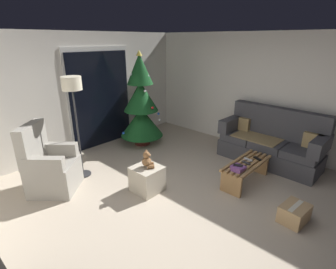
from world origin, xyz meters
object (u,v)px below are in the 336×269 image
Objects in this scene: remote_black at (257,159)px; book_stack at (238,168)px; coffee_table at (246,169)px; cell_phone at (238,165)px; floor_lamp at (73,94)px; christmas_tree at (141,105)px; ottoman at (147,179)px; armchair at (50,167)px; cardboard_box_taped_mid_floor at (294,213)px; couch at (271,143)px; remote_graphite at (246,163)px; teddy_bear_chestnut at (147,160)px; remote_silver at (248,160)px.

book_stack is (-0.59, 0.05, 0.03)m from remote_black.
coffee_table is 7.05× the size of remote_black.
cell_phone is 2.92m from floor_lamp.
christmas_tree reaches higher than ottoman.
cardboard_box_taped_mid_floor is at bearing -59.65° from armchair.
remote_black is 1.18m from cardboard_box_taped_mid_floor.
cell_phone is at bearing -48.02° from ottoman.
couch is 1.13m from remote_graphite.
teddy_bear_chestnut is (0.01, -0.01, 0.33)m from ottoman.
remote_graphite reaches higher than coffee_table.
couch reaches higher than remote_silver.
couch is at bearing 32.60° from cardboard_box_taped_mid_floor.
armchair is (-2.45, 2.21, 0.01)m from remote_silver.
coffee_table is 7.05× the size of remote_graphite.
remote_silver is 1.08× the size of cell_phone.
floor_lamp is at bearing 111.48° from cardboard_box_taped_mid_floor.
remote_black is (-0.85, -0.11, -0.00)m from couch.
coffee_table is 7.05× the size of remote_silver.
cardboard_box_taped_mid_floor is at bearing -97.92° from book_stack.
book_stack is 1.47m from ottoman.
couch is 12.55× the size of remote_black.
teddy_bear_chestnut is at bearing 131.53° from book_stack.
ottoman is (-0.97, 1.08, -0.26)m from cell_phone.
ottoman is at bearing 141.47° from teddy_bear_chestnut.
teddy_bear_chestnut is 2.23m from cardboard_box_taped_mid_floor.
floor_lamp is (-1.42, 2.32, 1.04)m from cell_phone.
teddy_bear_chestnut is at bearing -27.35° from remote_graphite.
couch is at bearing 9.34° from remote_silver.
christmas_tree is (0.01, 2.63, 0.54)m from remote_graphite.
remote_black is 3.31m from floor_lamp.
couch reaches higher than remote_black.
armchair reaches higher than ottoman.
remote_silver is at bearing 6.83° from book_stack.
coffee_table is 3.17m from floor_lamp.
couch reaches higher than cell_phone.
christmas_tree is (-0.27, 2.70, 0.54)m from remote_black.
book_stack is at bearing -58.69° from floor_lamp.
book_stack is (-0.45, -0.05, 0.03)m from remote_silver.
remote_graphite and remote_black have the same top height.
armchair reaches higher than book_stack.
floor_lamp reaches higher than cardboard_box_taped_mid_floor.
couch is 4.45× the size of ottoman.
couch is 1.73× the size of armchair.
christmas_tree is at bearing 113.34° from couch.
armchair reaches higher than cardboard_box_taped_mid_floor.
floor_lamp is at bearing 153.15° from remote_black.
couch is 1.10× the size of floor_lamp.
floor_lamp reaches higher than cell_phone.
floor_lamp is 6.25× the size of teddy_bear_chestnut.
teddy_bear_chestnut is (1.05, -1.18, 0.14)m from armchair.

